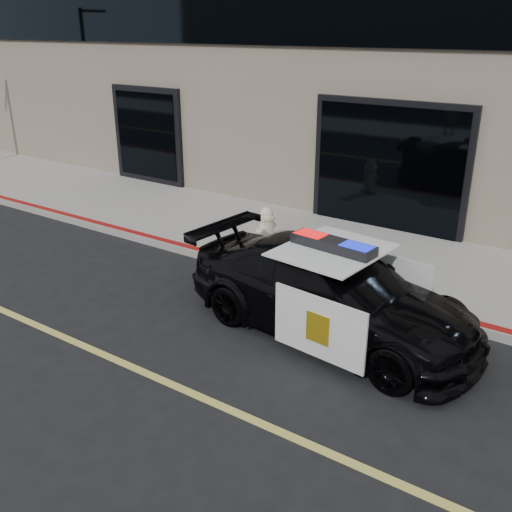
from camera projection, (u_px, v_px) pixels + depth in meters
The scene contains 4 objects.
ground at pixel (234, 412), 6.79m from camera, with size 120.00×120.00×0.00m, color black.
sidewalk_n at pixel (398, 264), 10.79m from camera, with size 60.00×3.50×0.15m, color gray.
police_car at pixel (331, 292), 8.30m from camera, with size 2.78×4.92×1.49m.
fire_hydrant at pixel (266, 229), 11.16m from camera, with size 0.40×0.55×0.88m.
Camera 1 is at (3.35, -4.48, 4.29)m, focal length 40.00 mm.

